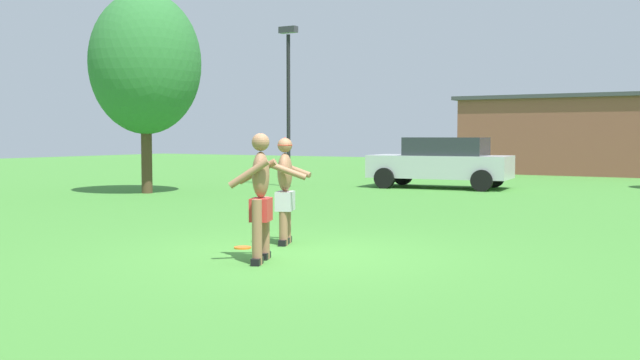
{
  "coord_description": "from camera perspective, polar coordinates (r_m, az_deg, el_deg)",
  "views": [
    {
      "loc": [
        5.43,
        -8.38,
        1.66
      ],
      "look_at": [
        -0.41,
        1.32,
        0.96
      ],
      "focal_mm": 41.05,
      "sensor_mm": 36.0,
      "label": 1
    }
  ],
  "objects": [
    {
      "name": "lamp_post",
      "position": [
        23.49,
        -2.48,
        7.23
      ],
      "size": [
        0.6,
        0.24,
        5.09
      ],
      "color": "black",
      "rests_on": "ground_plane"
    },
    {
      "name": "tree_right_field",
      "position": [
        21.4,
        -13.46,
        8.82
      ],
      "size": [
        3.13,
        3.13,
        5.67
      ],
      "color": "#4C3823",
      "rests_on": "ground_plane"
    },
    {
      "name": "player_in_red",
      "position": [
        9.53,
        -4.68,
        -1.14
      ],
      "size": [
        0.7,
        0.75,
        1.68
      ],
      "color": "black",
      "rests_on": "ground_plane"
    },
    {
      "name": "frisbee",
      "position": [
        10.78,
        -6.05,
        -5.26
      ],
      "size": [
        0.25,
        0.25,
        0.03
      ],
      "primitive_type": "cylinder",
      "color": "orange",
      "rests_on": "ground_plane"
    },
    {
      "name": "player_with_cap",
      "position": [
        11.06,
        -2.71,
        -0.48
      ],
      "size": [
        0.73,
        0.69,
        1.63
      ],
      "color": "black",
      "rests_on": "ground_plane"
    },
    {
      "name": "ground_plane",
      "position": [
        10.12,
        -1.86,
        -5.89
      ],
      "size": [
        80.0,
        80.0,
        0.0
      ],
      "primitive_type": "plane",
      "color": "#428433"
    },
    {
      "name": "outbuilding_behind_lot",
      "position": [
        34.0,
        22.38,
        3.29
      ],
      "size": [
        12.72,
        6.97,
        3.32
      ],
      "color": "brown",
      "rests_on": "ground_plane"
    },
    {
      "name": "car_silver_near_post",
      "position": [
        23.08,
        9.46,
        1.42
      ],
      "size": [
        4.47,
        2.42,
        1.58
      ],
      "color": "silver",
      "rests_on": "ground_plane"
    }
  ]
}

